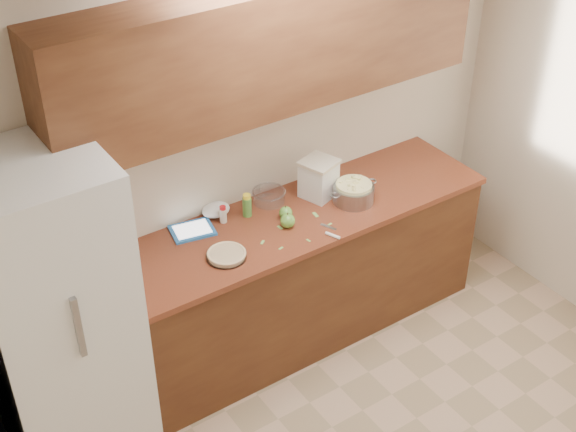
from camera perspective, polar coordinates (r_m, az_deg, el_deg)
room_shell at (r=3.66m, az=13.05°, el=-6.28°), size 3.60×3.60×3.60m
counter_run at (r=5.04m, az=-0.08°, el=-4.50°), size 2.64×0.68×0.92m
upper_cabinets at (r=4.37m, az=-1.26°, el=11.90°), size 2.60×0.34×0.70m
fridge at (r=4.28m, az=-16.11°, el=-6.85°), size 0.70×0.70×1.80m
pie at (r=4.46m, az=-4.40°, el=-2.77°), size 0.23×0.23×0.04m
colander at (r=4.90m, az=4.68°, el=1.67°), size 0.34×0.25×0.13m
flour_canister at (r=4.91m, az=2.19°, el=2.71°), size 0.25×0.25×0.25m
tablet at (r=4.68m, az=-6.82°, el=-1.02°), size 0.28×0.23×0.02m
paring_knife at (r=4.63m, az=3.15°, el=-1.30°), size 0.09×0.19×0.02m
lemon_bottle at (r=4.76m, az=-2.93°, el=0.75°), size 0.05×0.05×0.15m
cinnamon_shaker at (r=4.72m, az=-4.64°, el=0.11°), size 0.04×0.04×0.11m
vanilla_bottle at (r=4.93m, az=2.20°, el=1.70°), size 0.03×0.03×0.08m
mixing_bowl at (r=4.89m, az=-1.37°, el=1.46°), size 0.21×0.21×0.08m
paper_towel at (r=4.80m, az=-5.16°, el=0.45°), size 0.20×0.18×0.07m
apple_left at (r=4.67m, az=-0.02°, el=-0.34°), size 0.09×0.09×0.10m
apple_center at (r=4.74m, az=-0.16°, el=0.22°), size 0.08×0.08×0.09m
peel_a at (r=4.57m, az=-1.83°, el=-1.88°), size 0.04×0.03×0.00m
peel_b at (r=4.72m, az=3.00°, el=-0.59°), size 0.03×0.02×0.00m
peel_c at (r=4.52m, az=-0.51°, el=-2.30°), size 0.03×0.02×0.00m
peel_d at (r=4.58m, az=1.47°, el=-1.75°), size 0.02×0.03×0.00m
peel_e at (r=4.80m, az=1.97°, el=0.09°), size 0.03×0.05×0.00m
peel_f at (r=4.69m, az=-0.58°, el=-0.82°), size 0.02×0.04×0.00m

